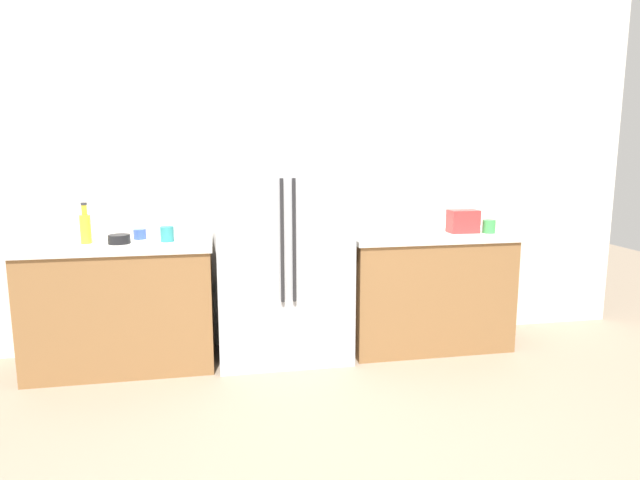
{
  "coord_description": "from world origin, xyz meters",
  "views": [
    {
      "loc": [
        -0.6,
        -2.41,
        1.53
      ],
      "look_at": [
        -0.06,
        0.44,
        1.04
      ],
      "focal_mm": 30.57,
      "sensor_mm": 36.0,
      "label": 1
    }
  ],
  "objects_px": {
    "rice_cooker": "(407,217)",
    "bowl_a": "(119,239)",
    "cup_b": "(140,234)",
    "cup_a": "(167,234)",
    "bottle_a": "(85,227)",
    "refrigerator": "(282,234)",
    "cup_c": "(489,226)",
    "toaster": "(463,221)"
  },
  "relations": [
    {
      "from": "cup_a",
      "to": "bottle_a",
      "type": "bearing_deg",
      "value": 177.41
    },
    {
      "from": "cup_c",
      "to": "bowl_a",
      "type": "relative_size",
      "value": 0.68
    },
    {
      "from": "rice_cooker",
      "to": "cup_a",
      "type": "height_order",
      "value": "rice_cooker"
    },
    {
      "from": "toaster",
      "to": "bottle_a",
      "type": "distance_m",
      "value": 2.72
    },
    {
      "from": "bottle_a",
      "to": "bowl_a",
      "type": "relative_size",
      "value": 1.9
    },
    {
      "from": "bottle_a",
      "to": "toaster",
      "type": "bearing_deg",
      "value": -0.69
    },
    {
      "from": "cup_c",
      "to": "cup_a",
      "type": "bearing_deg",
      "value": 178.47
    },
    {
      "from": "rice_cooker",
      "to": "cup_a",
      "type": "bearing_deg",
      "value": 178.68
    },
    {
      "from": "rice_cooker",
      "to": "bottle_a",
      "type": "distance_m",
      "value": 2.26
    },
    {
      "from": "toaster",
      "to": "rice_cooker",
      "type": "height_order",
      "value": "rice_cooker"
    },
    {
      "from": "cup_a",
      "to": "refrigerator",
      "type": "bearing_deg",
      "value": -0.55
    },
    {
      "from": "toaster",
      "to": "cup_c",
      "type": "bearing_deg",
      "value": -16.54
    },
    {
      "from": "toaster",
      "to": "cup_b",
      "type": "xyz_separation_m",
      "value": [
        -2.39,
        0.15,
        -0.05
      ]
    },
    {
      "from": "cup_c",
      "to": "bottle_a",
      "type": "bearing_deg",
      "value": 178.27
    },
    {
      "from": "bottle_a",
      "to": "cup_c",
      "type": "xyz_separation_m",
      "value": [
        2.9,
        -0.09,
        -0.06
      ]
    },
    {
      "from": "rice_cooker",
      "to": "cup_b",
      "type": "bearing_deg",
      "value": 174.65
    },
    {
      "from": "rice_cooker",
      "to": "bowl_a",
      "type": "relative_size",
      "value": 2.01
    },
    {
      "from": "bottle_a",
      "to": "cup_b",
      "type": "relative_size",
      "value": 3.14
    },
    {
      "from": "cup_a",
      "to": "cup_c",
      "type": "distance_m",
      "value": 2.37
    },
    {
      "from": "rice_cooker",
      "to": "bowl_a",
      "type": "distance_m",
      "value": 2.04
    },
    {
      "from": "rice_cooker",
      "to": "cup_b",
      "type": "xyz_separation_m",
      "value": [
        -1.92,
        0.18,
        -0.1
      ]
    },
    {
      "from": "refrigerator",
      "to": "toaster",
      "type": "bearing_deg",
      "value": -0.03
    },
    {
      "from": "rice_cooker",
      "to": "toaster",
      "type": "bearing_deg",
      "value": 3.88
    },
    {
      "from": "toaster",
      "to": "bowl_a",
      "type": "relative_size",
      "value": 1.52
    },
    {
      "from": "refrigerator",
      "to": "cup_a",
      "type": "relative_size",
      "value": 17.57
    },
    {
      "from": "rice_cooker",
      "to": "bowl_a",
      "type": "height_order",
      "value": "rice_cooker"
    },
    {
      "from": "rice_cooker",
      "to": "bottle_a",
      "type": "xyz_separation_m",
      "value": [
        -2.26,
        0.06,
        -0.02
      ]
    },
    {
      "from": "bowl_a",
      "to": "cup_c",
      "type": "bearing_deg",
      "value": -0.82
    },
    {
      "from": "refrigerator",
      "to": "toaster",
      "type": "height_order",
      "value": "refrigerator"
    },
    {
      "from": "refrigerator",
      "to": "bowl_a",
      "type": "relative_size",
      "value": 12.6
    },
    {
      "from": "toaster",
      "to": "bottle_a",
      "type": "height_order",
      "value": "bottle_a"
    },
    {
      "from": "bowl_a",
      "to": "refrigerator",
      "type": "bearing_deg",
      "value": 0.9
    },
    {
      "from": "toaster",
      "to": "bowl_a",
      "type": "height_order",
      "value": "toaster"
    },
    {
      "from": "refrigerator",
      "to": "bowl_a",
      "type": "xyz_separation_m",
      "value": [
        -1.11,
        -0.02,
        -0.0
      ]
    },
    {
      "from": "cup_b",
      "to": "toaster",
      "type": "bearing_deg",
      "value": -3.57
    },
    {
      "from": "cup_b",
      "to": "bowl_a",
      "type": "distance_m",
      "value": 0.2
    },
    {
      "from": "cup_c",
      "to": "rice_cooker",
      "type": "bearing_deg",
      "value": 177.89
    },
    {
      "from": "refrigerator",
      "to": "rice_cooker",
      "type": "relative_size",
      "value": 6.27
    },
    {
      "from": "bottle_a",
      "to": "bowl_a",
      "type": "height_order",
      "value": "bottle_a"
    },
    {
      "from": "toaster",
      "to": "cup_b",
      "type": "relative_size",
      "value": 2.5
    },
    {
      "from": "refrigerator",
      "to": "toaster",
      "type": "xyz_separation_m",
      "value": [
        1.39,
        -0.0,
        0.05
      ]
    },
    {
      "from": "toaster",
      "to": "cup_a",
      "type": "height_order",
      "value": "toaster"
    }
  ]
}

